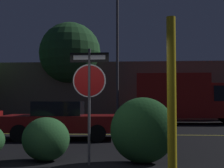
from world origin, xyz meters
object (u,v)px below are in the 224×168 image
object	(u,v)px
delivery_truck	(194,97)
tree_1	(70,53)
stop_sign	(89,83)
hedge_bush_3	(143,130)
hedge_bush_2	(46,139)
street_lamp	(117,47)
yellow_pole_right	(172,102)
passing_car_2	(62,120)

from	to	relation	value
delivery_truck	tree_1	world-z (taller)	tree_1
delivery_truck	stop_sign	bearing A→B (deg)	-19.60
hedge_bush_3	tree_1	xyz separation A→B (m)	(-5.20, 16.72, 4.40)
stop_sign	tree_1	world-z (taller)	tree_1
hedge_bush_2	delivery_truck	world-z (taller)	delivery_truck
tree_1	street_lamp	bearing A→B (deg)	-49.22
yellow_pole_right	passing_car_2	size ratio (longest dim) A/B	0.62
tree_1	hedge_bush_2	bearing A→B (deg)	-80.02
hedge_bush_2	delivery_truck	size ratio (longest dim) A/B	0.16
hedge_bush_2	tree_1	world-z (taller)	tree_1
hedge_bush_3	hedge_bush_2	bearing A→B (deg)	177.57
passing_car_2	delivery_truck	world-z (taller)	delivery_truck
passing_car_2	street_lamp	distance (m)	8.95
hedge_bush_2	delivery_truck	xyz separation A→B (m)	(5.79, 12.44, 1.13)
street_lamp	yellow_pole_right	bearing A→B (deg)	-83.36
yellow_pole_right	tree_1	distance (m)	19.95
stop_sign	hedge_bush_3	size ratio (longest dim) A/B	1.74
hedge_bush_2	street_lamp	world-z (taller)	street_lamp
yellow_pole_right	hedge_bush_2	xyz separation A→B (m)	(-2.69, 2.15, -0.88)
yellow_pole_right	tree_1	size ratio (longest dim) A/B	0.37
hedge_bush_3	street_lamp	distance (m)	12.83
passing_car_2	yellow_pole_right	bearing A→B (deg)	23.52
hedge_bush_3	yellow_pole_right	bearing A→B (deg)	-78.57
hedge_bush_2	delivery_truck	distance (m)	13.77
stop_sign	tree_1	bearing A→B (deg)	104.45
street_lamp	tree_1	distance (m)	6.08
hedge_bush_2	street_lamp	distance (m)	12.80
delivery_truck	tree_1	xyz separation A→B (m)	(-8.72, 4.19, 3.50)
passing_car_2	tree_1	bearing A→B (deg)	-173.31
hedge_bush_2	yellow_pole_right	bearing A→B (deg)	-38.61
yellow_pole_right	street_lamp	xyz separation A→B (m)	(-1.65, 14.18, 3.36)
stop_sign	hedge_bush_3	world-z (taller)	stop_sign
yellow_pole_right	passing_car_2	bearing A→B (deg)	117.38
yellow_pole_right	hedge_bush_2	bearing A→B (deg)	141.39
tree_1	yellow_pole_right	bearing A→B (deg)	-73.35
tree_1	delivery_truck	bearing A→B (deg)	-25.66
hedge_bush_3	passing_car_2	size ratio (longest dim) A/B	0.33
delivery_truck	hedge_bush_2	bearing A→B (deg)	-24.20
hedge_bush_2	stop_sign	bearing A→B (deg)	-15.05
stop_sign	street_lamp	xyz separation A→B (m)	(-0.03, 12.32, 2.94)
hedge_bush_2	hedge_bush_3	world-z (taller)	hedge_bush_3
hedge_bush_2	hedge_bush_3	size ratio (longest dim) A/B	0.75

